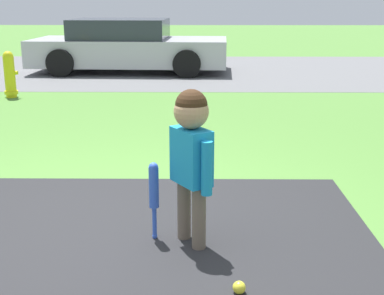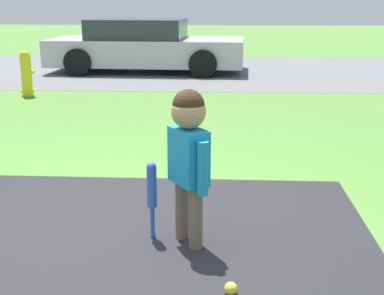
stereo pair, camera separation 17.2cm
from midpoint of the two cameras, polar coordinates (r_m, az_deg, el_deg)
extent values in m
plane|color=#518438|center=(4.13, -10.48, -7.88)|extent=(60.00, 60.00, 0.00)
cube|color=slate|center=(12.59, -2.97, 8.24)|extent=(40.00, 6.00, 0.01)
cylinder|color=#6B5B4C|center=(3.73, -2.17, -6.58)|extent=(0.09, 0.09, 0.44)
cylinder|color=#6B5B4C|center=(3.59, -0.64, -7.55)|extent=(0.09, 0.09, 0.44)
cube|color=#198CC6|center=(3.52, -1.47, -0.95)|extent=(0.30, 0.33, 0.37)
cylinder|color=#198CC6|center=(3.68, -2.93, -0.78)|extent=(0.07, 0.07, 0.35)
cylinder|color=#198CC6|center=(3.39, 0.14, -2.26)|extent=(0.07, 0.07, 0.35)
sphere|color=tan|center=(3.45, -1.50, 3.86)|extent=(0.23, 0.23, 0.23)
sphere|color=#382314|center=(3.44, -1.51, 4.51)|extent=(0.21, 0.21, 0.21)
sphere|color=blue|center=(3.82, -5.29, -9.38)|extent=(0.04, 0.04, 0.04)
cylinder|color=blue|center=(3.78, -5.33, -8.01)|extent=(0.03, 0.03, 0.24)
cylinder|color=blue|center=(3.68, -5.43, -4.25)|extent=(0.07, 0.07, 0.29)
sphere|color=blue|center=(3.64, -5.49, -2.11)|extent=(0.06, 0.06, 0.06)
sphere|color=yellow|center=(3.16, 3.45, -14.69)|extent=(0.08, 0.08, 0.08)
cylinder|color=yellow|center=(9.60, -19.35, 7.12)|extent=(0.18, 0.18, 0.69)
sphere|color=yellow|center=(9.56, -19.54, 9.17)|extent=(0.17, 0.17, 0.17)
cylinder|color=yellow|center=(9.64, -19.20, 5.57)|extent=(0.22, 0.22, 0.06)
cylinder|color=yellow|center=(9.56, -18.82, 7.55)|extent=(0.08, 0.06, 0.06)
cube|color=#B7B7BC|center=(12.41, -6.98, 10.12)|extent=(4.43, 2.08, 0.58)
cube|color=#2D333D|center=(12.41, -8.07, 12.43)|extent=(2.16, 1.76, 0.43)
cylinder|color=black|center=(13.21, -0.38, 9.89)|extent=(0.60, 0.21, 0.59)
cylinder|color=black|center=(11.32, -1.00, 8.91)|extent=(0.60, 0.21, 0.59)
cylinder|color=black|center=(13.65, -11.91, 9.74)|extent=(0.60, 0.21, 0.59)
cylinder|color=black|center=(11.83, -14.28, 8.73)|extent=(0.60, 0.21, 0.59)
camera|label=1|loc=(0.09, -91.25, -0.35)|focal=50.00mm
camera|label=2|loc=(0.09, 88.75, 0.35)|focal=50.00mm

